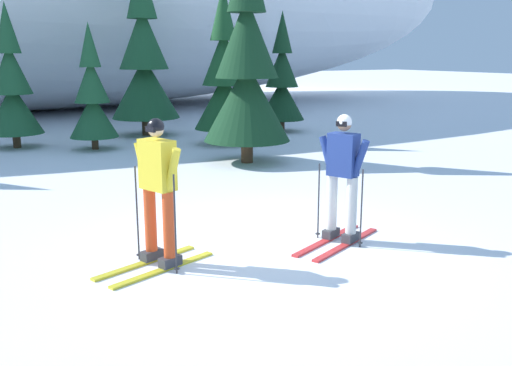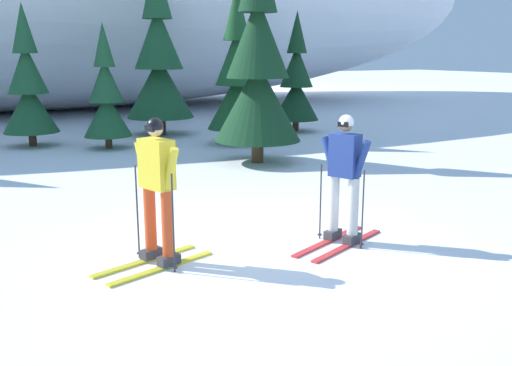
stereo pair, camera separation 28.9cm
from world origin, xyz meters
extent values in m
plane|color=white|center=(0.00, 0.00, 0.00)|extent=(120.00, 120.00, 0.00)
cube|color=red|center=(0.78, -0.48, 0.01)|extent=(1.60, 0.74, 0.03)
cube|color=red|center=(0.66, -0.19, 0.01)|extent=(1.60, 0.74, 0.03)
cube|color=#38383D|center=(0.87, -0.44, 0.09)|extent=(0.31, 0.24, 0.12)
cube|color=#38383D|center=(0.75, -0.16, 0.09)|extent=(0.31, 0.24, 0.12)
cylinder|color=silver|center=(0.87, -0.44, 0.55)|extent=(0.15, 0.15, 0.80)
cylinder|color=silver|center=(0.75, -0.16, 0.55)|extent=(0.15, 0.15, 0.80)
cube|color=navy|center=(0.81, -0.30, 1.24)|extent=(0.37, 0.45, 0.59)
cylinder|color=navy|center=(0.90, -0.52, 1.19)|extent=(0.20, 0.29, 0.58)
cylinder|color=navy|center=(0.72, -0.07, 1.19)|extent=(0.20, 0.29, 0.58)
sphere|color=#A37556|center=(0.81, -0.30, 1.66)|extent=(0.19, 0.19, 0.19)
sphere|color=white|center=(0.81, -0.30, 1.69)|extent=(0.21, 0.21, 0.21)
cube|color=black|center=(0.74, -0.33, 1.67)|extent=(0.09, 0.15, 0.07)
cylinder|color=#2D2D33|center=(0.88, -0.63, 0.54)|extent=(0.02, 0.02, 1.09)
cylinder|color=#2D2D33|center=(0.88, -0.63, 0.06)|extent=(0.07, 0.07, 0.01)
cylinder|color=#2D2D33|center=(0.63, -0.01, 0.54)|extent=(0.02, 0.02, 1.09)
cylinder|color=#2D2D33|center=(0.63, -0.01, 0.06)|extent=(0.07, 0.07, 0.01)
cube|color=gold|center=(-1.75, -0.08, 0.01)|extent=(1.51, 0.58, 0.03)
cube|color=gold|center=(-1.87, 0.26, 0.01)|extent=(1.51, 0.58, 0.03)
cube|color=#38383D|center=(-1.66, -0.05, 0.09)|extent=(0.31, 0.22, 0.12)
cube|color=#38383D|center=(-1.77, 0.29, 0.09)|extent=(0.31, 0.22, 0.12)
cylinder|color=#DB471E|center=(-1.66, -0.05, 0.56)|extent=(0.15, 0.15, 0.83)
cylinder|color=#DB471E|center=(-1.77, 0.29, 0.56)|extent=(0.15, 0.15, 0.83)
cube|color=yellow|center=(-1.71, 0.12, 1.28)|extent=(0.37, 0.51, 0.61)
cylinder|color=yellow|center=(-1.63, -0.14, 1.24)|extent=(0.18, 0.29, 0.58)
cylinder|color=yellow|center=(-1.80, 0.38, 1.24)|extent=(0.18, 0.29, 0.58)
sphere|color=beige|center=(-1.71, 0.12, 1.71)|extent=(0.19, 0.19, 0.19)
sphere|color=black|center=(-1.71, 0.12, 1.74)|extent=(0.21, 0.21, 0.21)
cube|color=black|center=(-1.79, 0.09, 1.72)|extent=(0.08, 0.15, 0.07)
cylinder|color=#2D2D33|center=(-1.66, -0.25, 0.61)|extent=(0.02, 0.02, 1.22)
cylinder|color=#2D2D33|center=(-1.66, -0.25, 0.06)|extent=(0.07, 0.07, 0.01)
cylinder|color=#2D2D33|center=(-1.89, 0.45, 0.61)|extent=(0.02, 0.02, 1.22)
cylinder|color=#2D2D33|center=(-1.89, 0.45, 0.06)|extent=(0.07, 0.07, 0.01)
cylinder|color=#47301E|center=(-1.86, 10.69, 0.27)|extent=(0.21, 0.21, 0.53)
cone|color=#1E512D|center=(-1.86, 10.69, 1.08)|extent=(1.52, 1.52, 1.36)
cone|color=#1E512D|center=(-1.86, 10.69, 2.17)|extent=(1.10, 1.10, 1.36)
cone|color=#1E512D|center=(-1.86, 10.69, 3.26)|extent=(0.67, 0.67, 1.36)
cylinder|color=#47301E|center=(-0.05, 9.30, 0.23)|extent=(0.18, 0.18, 0.46)
cone|color=#1E512D|center=(-0.05, 9.30, 0.93)|extent=(1.31, 1.31, 1.17)
cone|color=#1E512D|center=(-0.05, 9.30, 1.87)|extent=(0.94, 0.94, 1.17)
cone|color=#1E512D|center=(-0.05, 9.30, 2.81)|extent=(0.58, 0.58, 1.17)
cylinder|color=#47301E|center=(2.14, 11.23, 0.37)|extent=(0.30, 0.30, 0.75)
cone|color=#1E512D|center=(2.14, 11.23, 1.51)|extent=(2.13, 2.13, 1.91)
cone|color=#1E512D|center=(2.14, 11.23, 3.04)|extent=(1.54, 1.54, 1.91)
cylinder|color=#47301E|center=(2.60, 5.52, 0.36)|extent=(0.29, 0.29, 0.72)
cone|color=#14381E|center=(2.60, 5.52, 1.46)|extent=(2.07, 2.07, 1.85)
cone|color=#14381E|center=(2.60, 5.52, 2.94)|extent=(1.49, 1.49, 1.85)
cylinder|color=#47301E|center=(3.46, 8.36, 0.30)|extent=(0.24, 0.24, 0.60)
cone|color=#194723|center=(3.46, 8.36, 1.22)|extent=(1.73, 1.73, 1.55)
cone|color=#194723|center=(3.46, 8.36, 2.46)|extent=(1.24, 1.24, 1.55)
cone|color=#194723|center=(3.46, 8.36, 3.70)|extent=(0.76, 0.76, 1.55)
cylinder|color=#47301E|center=(6.37, 9.80, 0.27)|extent=(0.21, 0.21, 0.53)
cone|color=#14381E|center=(6.37, 9.80, 1.07)|extent=(1.52, 1.52, 1.36)
cone|color=#14381E|center=(6.37, 9.80, 2.16)|extent=(1.09, 1.09, 1.36)
cone|color=#14381E|center=(6.37, 9.80, 3.25)|extent=(0.67, 0.67, 1.36)
camera|label=1|loc=(-4.13, -6.33, 2.61)|focal=40.19mm
camera|label=2|loc=(-3.88, -6.48, 2.61)|focal=40.19mm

